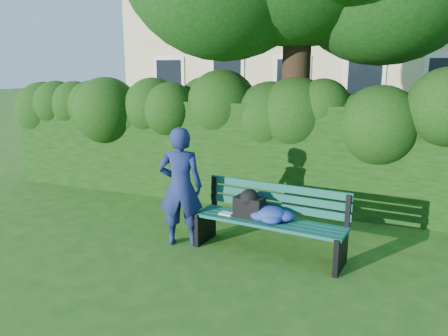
% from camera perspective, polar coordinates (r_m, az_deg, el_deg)
% --- Properties ---
extents(ground, '(80.00, 80.00, 0.00)m').
position_cam_1_polar(ground, '(6.15, -2.10, -9.83)').
color(ground, '#235219').
rests_on(ground, ground).
extents(hedge, '(10.00, 1.00, 1.80)m').
position_cam_1_polar(hedge, '(7.88, 4.31, 2.07)').
color(hedge, black).
rests_on(hedge, ground).
extents(park_bench, '(2.04, 0.78, 0.89)m').
position_cam_1_polar(park_bench, '(5.72, 5.61, -6.29)').
color(park_bench, '#0F4B43').
rests_on(park_bench, ground).
extents(man_reading, '(0.69, 0.56, 1.64)m').
position_cam_1_polar(man_reading, '(5.91, -5.70, -2.47)').
color(man_reading, navy).
rests_on(man_reading, ground).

